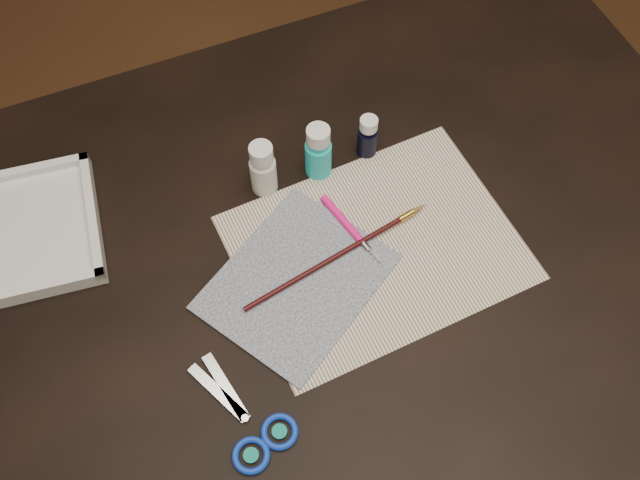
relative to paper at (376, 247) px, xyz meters
name	(u,v)px	position (x,y,z in m)	size (l,w,h in m)	color
ground	(320,411)	(-0.08, 0.02, -0.76)	(3.50, 3.50, 0.02)	#422614
table	(320,352)	(-0.08, 0.02, -0.38)	(1.30, 0.90, 0.75)	black
paper	(376,247)	(0.00, 0.00, 0.00)	(0.39, 0.30, 0.00)	white
canvas	(297,281)	(-0.13, -0.01, 0.00)	(0.24, 0.19, 0.00)	#0F1B34
paint_bottle_white	(263,168)	(-0.11, 0.16, 0.05)	(0.04, 0.04, 0.10)	silver
paint_bottle_cyan	(318,151)	(-0.02, 0.16, 0.05)	(0.04, 0.04, 0.10)	#1EC6CA
paint_bottle_navy	(368,136)	(0.06, 0.16, 0.04)	(0.03, 0.03, 0.08)	black
paintbrush	(340,254)	(-0.06, 0.01, 0.01)	(0.31, 0.01, 0.01)	black
craft_knife	(353,231)	(-0.02, 0.03, 0.01)	(0.14, 0.01, 0.01)	#FF168C
scissors	(233,412)	(-0.27, -0.15, 0.00)	(0.18, 0.09, 0.01)	silver
palette_tray	(22,232)	(-0.46, 0.21, 0.01)	(0.22, 0.22, 0.03)	silver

